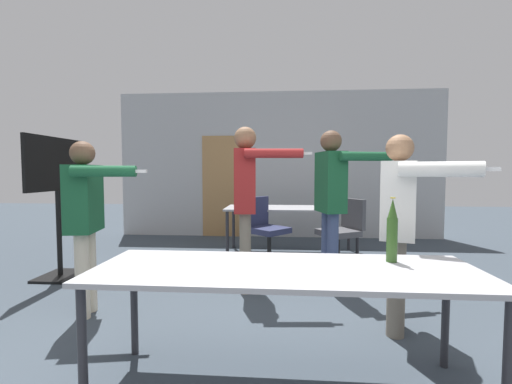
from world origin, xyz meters
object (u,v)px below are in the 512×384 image
(person_center_tall, at_px, (86,211))
(beer_bottle, at_px, (392,231))
(person_far_watching, at_px, (247,191))
(tv_screen, at_px, (57,189))
(office_chair_far_left, at_px, (265,232))
(person_right_polo, at_px, (332,192))
(office_chair_side_rolled, at_px, (342,235))
(person_near_casual, at_px, (400,215))

(person_center_tall, xyz_separation_m, beer_bottle, (2.49, -0.77, -0.02))
(person_center_tall, bearing_deg, person_far_watching, 108.61)
(tv_screen, relative_size, beer_bottle, 4.23)
(tv_screen, height_order, person_center_tall, tv_screen)
(office_chair_far_left, xyz_separation_m, beer_bottle, (0.94, -2.65, 0.49))
(person_center_tall, bearing_deg, office_chair_far_left, 130.64)
(beer_bottle, bearing_deg, person_center_tall, 162.87)
(person_center_tall, bearing_deg, person_right_polo, 102.13)
(office_chair_far_left, relative_size, office_chair_side_rolled, 1.01)
(person_near_casual, relative_size, office_chair_side_rolled, 1.72)
(tv_screen, xyz_separation_m, person_far_watching, (2.39, -0.30, 0.01))
(person_right_polo, bearing_deg, person_center_tall, -82.94)
(person_far_watching, relative_size, beer_bottle, 4.39)
(person_near_casual, bearing_deg, tv_screen, -87.74)
(person_far_watching, bearing_deg, beer_bottle, 31.08)
(person_center_tall, xyz_separation_m, person_near_casual, (2.75, -0.12, 0.00))
(tv_screen, distance_m, person_center_tall, 1.46)
(person_center_tall, height_order, office_chair_far_left, person_center_tall)
(person_near_casual, distance_m, office_chair_side_rolled, 1.99)
(person_right_polo, relative_size, beer_bottle, 4.33)
(person_near_casual, bearing_deg, person_center_tall, -72.84)
(person_near_casual, xyz_separation_m, office_chair_far_left, (-1.20, 2.01, -0.52))
(person_center_tall, relative_size, person_near_casual, 0.98)
(office_chair_side_rolled, bearing_deg, tv_screen, 71.84)
(person_near_casual, bearing_deg, office_chair_side_rolled, -156.53)
(person_center_tall, distance_m, office_chair_side_rolled, 3.22)
(tv_screen, relative_size, office_chair_far_left, 1.83)
(person_near_casual, relative_size, beer_bottle, 3.94)
(person_right_polo, xyz_separation_m, person_near_casual, (0.40, -1.07, -0.12))
(person_near_casual, bearing_deg, person_right_polo, -139.76)
(person_far_watching, relative_size, office_chair_side_rolled, 1.92)
(tv_screen, relative_size, person_right_polo, 0.98)
(person_right_polo, xyz_separation_m, person_far_watching, (-0.95, -0.19, 0.02))
(person_right_polo, height_order, person_near_casual, person_right_polo)
(office_chair_far_left, bearing_deg, beer_bottle, 61.65)
(person_center_tall, distance_m, beer_bottle, 2.60)
(person_right_polo, xyz_separation_m, office_chair_far_left, (-0.80, 0.93, -0.64))
(person_center_tall, distance_m, person_near_casual, 2.75)
(person_far_watching, distance_m, person_near_casual, 1.62)
(person_right_polo, height_order, beer_bottle, person_right_polo)
(person_right_polo, bearing_deg, person_near_casual, 5.57)
(person_far_watching, xyz_separation_m, person_near_casual, (1.35, -0.88, -0.14))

